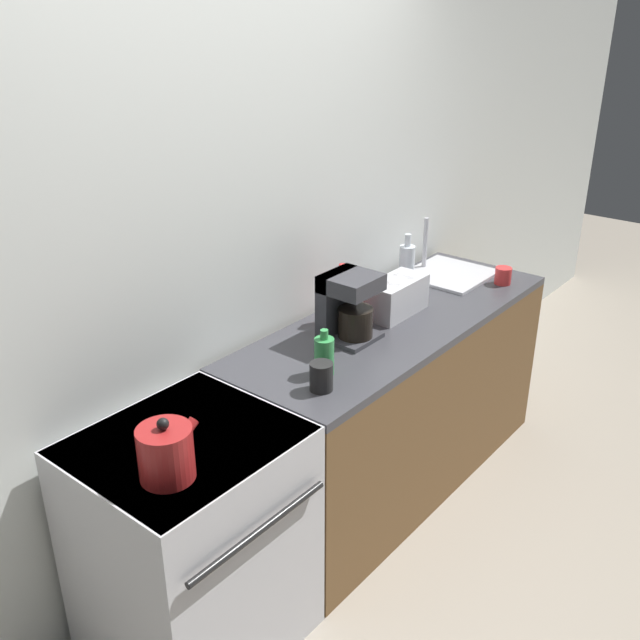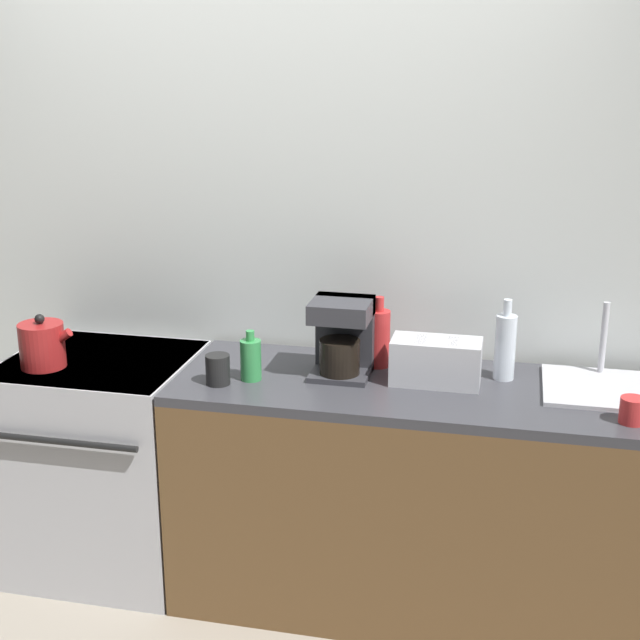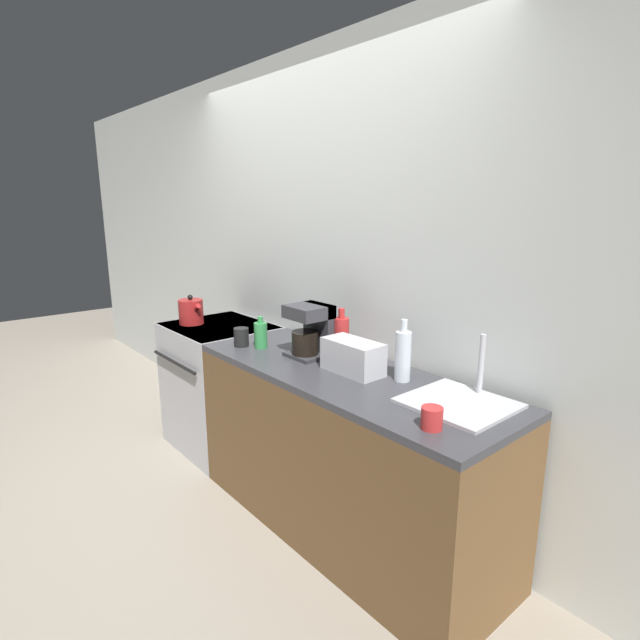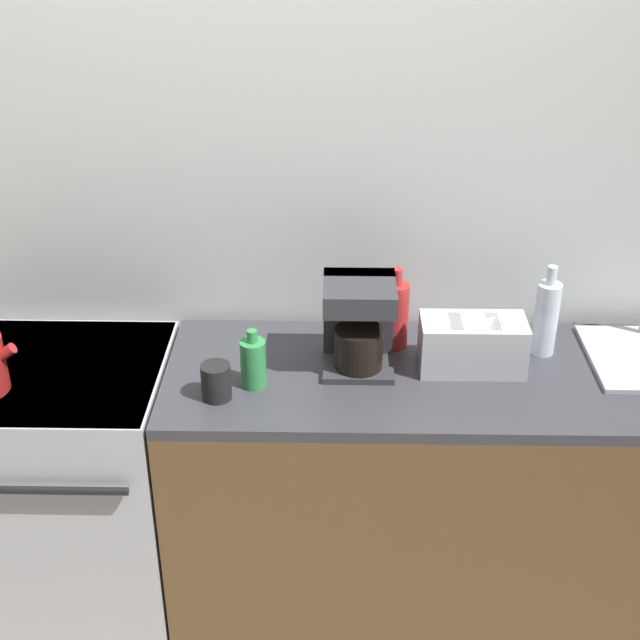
% 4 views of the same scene
% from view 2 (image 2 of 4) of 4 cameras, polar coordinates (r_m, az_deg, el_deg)
% --- Properties ---
extents(ground_plane, '(12.00, 12.00, 0.00)m').
position_cam_2_polar(ground_plane, '(3.48, -5.57, -18.87)').
color(ground_plane, gray).
extents(wall_back, '(8.00, 0.05, 2.60)m').
position_cam_2_polar(wall_back, '(3.55, -2.73, 5.11)').
color(wall_back, silver).
rests_on(wall_back, ground_plane).
extents(stove, '(0.70, 0.66, 0.88)m').
position_cam_2_polar(stove, '(3.71, -13.54, -8.73)').
color(stove, '#B7B7BC').
rests_on(stove, ground_plane).
extents(counter_block, '(1.81, 0.63, 0.88)m').
position_cam_2_polar(counter_block, '(3.39, 6.50, -11.12)').
color(counter_block, brown).
rests_on(counter_block, ground_plane).
extents(kettle, '(0.21, 0.17, 0.21)m').
position_cam_2_polar(kettle, '(3.49, -17.34, -1.53)').
color(kettle, maroon).
rests_on(kettle, stove).
extents(toaster, '(0.32, 0.16, 0.16)m').
position_cam_2_polar(toaster, '(3.20, 7.43, -2.65)').
color(toaster, '#BCBCC1').
rests_on(toaster, counter_block).
extents(coffee_maker, '(0.21, 0.21, 0.29)m').
position_cam_2_polar(coffee_maker, '(3.24, 1.43, -0.99)').
color(coffee_maker, '#333338').
rests_on(coffee_maker, counter_block).
extents(sink_tray, '(0.42, 0.39, 0.28)m').
position_cam_2_polar(sink_tray, '(3.29, 17.68, -4.02)').
color(sink_tray, '#B7B7BC').
rests_on(sink_tray, counter_block).
extents(bottle_clear, '(0.08, 0.08, 0.30)m').
position_cam_2_polar(bottle_clear, '(3.27, 11.76, -1.63)').
color(bottle_clear, silver).
rests_on(bottle_clear, counter_block).
extents(bottle_green, '(0.08, 0.08, 0.19)m').
position_cam_2_polar(bottle_green, '(3.22, -4.45, -2.51)').
color(bottle_green, '#338C47').
rests_on(bottle_green, counter_block).
extents(bottle_red, '(0.08, 0.08, 0.27)m').
position_cam_2_polar(bottle_red, '(3.34, 3.78, -1.11)').
color(bottle_red, '#B72828').
rests_on(bottle_red, counter_block).
extents(cup_red, '(0.08, 0.08, 0.09)m').
position_cam_2_polar(cup_red, '(3.03, 19.37, -5.48)').
color(cup_red, red).
rests_on(cup_red, counter_block).
extents(cup_black, '(0.09, 0.09, 0.11)m').
position_cam_2_polar(cup_black, '(3.20, -6.56, -3.17)').
color(cup_black, black).
rests_on(cup_black, counter_block).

